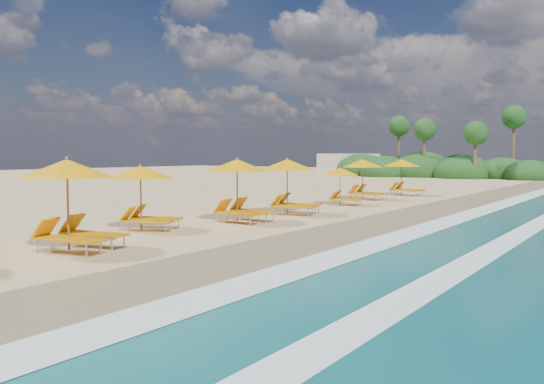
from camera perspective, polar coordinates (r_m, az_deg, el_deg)
ground at (r=20.80m, az=-0.00°, el=-3.30°), size 160.00×160.00×0.00m
wet_sand at (r=18.75m, az=9.97°, el=-4.15°), size 4.00×160.00×0.01m
surf_foam at (r=17.75m, az=17.85°, el=-4.67°), size 4.00×160.00×0.01m
station_2 at (r=15.66m, az=-20.48°, el=-0.60°), size 3.21×3.10×2.60m
station_3 at (r=19.31m, az=-13.37°, el=-0.08°), size 3.07×3.07×2.33m
station_4 at (r=20.99m, az=-3.34°, el=0.68°), size 2.72×2.50×2.55m
station_5 at (r=23.79m, az=2.08°, el=1.04°), size 3.13×3.03×2.52m
station_6 at (r=28.33m, az=7.59°, el=0.91°), size 2.50×2.42×2.02m
station_7 at (r=32.01m, az=9.95°, el=1.67°), size 2.65×2.45×2.45m
station_8 at (r=35.69m, az=13.96°, el=1.81°), size 2.63×2.43×2.42m
treeline at (r=66.02m, az=16.45°, el=2.41°), size 25.80×8.80×9.74m
beach_building at (r=73.15m, az=8.17°, el=2.99°), size 7.00×5.00×2.80m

